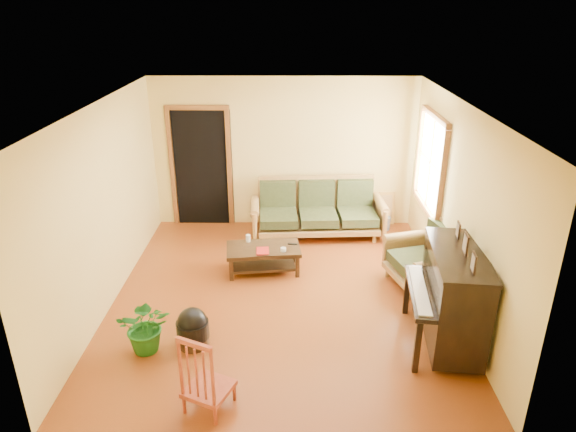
{
  "coord_description": "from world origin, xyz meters",
  "views": [
    {
      "loc": [
        0.15,
        -6.05,
        3.75
      ],
      "look_at": [
        0.09,
        0.2,
        1.1
      ],
      "focal_mm": 32.0,
      "sensor_mm": 36.0,
      "label": 1
    }
  ],
  "objects_px": {
    "sofa": "(318,210)",
    "coffee_table": "(263,259)",
    "red_chair": "(208,370)",
    "ceramic_crock": "(385,223)",
    "potted_plant": "(146,326)",
    "piano": "(453,299)",
    "armchair": "(421,255)",
    "footstool": "(193,332)"
  },
  "relations": [
    {
      "from": "sofa",
      "to": "coffee_table",
      "type": "height_order",
      "value": "sofa"
    },
    {
      "from": "red_chair",
      "to": "ceramic_crock",
      "type": "xyz_separation_m",
      "value": [
        2.44,
        4.31,
        -0.33
      ]
    },
    {
      "from": "coffee_table",
      "to": "potted_plant",
      "type": "distance_m",
      "value": 2.25
    },
    {
      "from": "piano",
      "to": "potted_plant",
      "type": "relative_size",
      "value": 2.04
    },
    {
      "from": "coffee_table",
      "to": "armchair",
      "type": "bearing_deg",
      "value": -9.91
    },
    {
      "from": "red_chair",
      "to": "ceramic_crock",
      "type": "bearing_deg",
      "value": 84.62
    },
    {
      "from": "footstool",
      "to": "ceramic_crock",
      "type": "bearing_deg",
      "value": 50.02
    },
    {
      "from": "sofa",
      "to": "ceramic_crock",
      "type": "distance_m",
      "value": 1.28
    },
    {
      "from": "coffee_table",
      "to": "red_chair",
      "type": "xyz_separation_m",
      "value": [
        -0.39,
        -2.78,
        0.25
      ]
    },
    {
      "from": "coffee_table",
      "to": "potted_plant",
      "type": "xyz_separation_m",
      "value": [
        -1.23,
        -1.89,
        0.13
      ]
    },
    {
      "from": "footstool",
      "to": "piano",
      "type": "bearing_deg",
      "value": 1.44
    },
    {
      "from": "sofa",
      "to": "potted_plant",
      "type": "relative_size",
      "value": 3.38
    },
    {
      "from": "sofa",
      "to": "ceramic_crock",
      "type": "relative_size",
      "value": 9.6
    },
    {
      "from": "potted_plant",
      "to": "piano",
      "type": "bearing_deg",
      "value": 2.8
    },
    {
      "from": "armchair",
      "to": "red_chair",
      "type": "height_order",
      "value": "armchair"
    },
    {
      "from": "sofa",
      "to": "piano",
      "type": "height_order",
      "value": "piano"
    },
    {
      "from": "sofa",
      "to": "potted_plant",
      "type": "height_order",
      "value": "sofa"
    },
    {
      "from": "footstool",
      "to": "red_chair",
      "type": "relative_size",
      "value": 0.42
    },
    {
      "from": "ceramic_crock",
      "to": "armchair",
      "type": "bearing_deg",
      "value": -85.23
    },
    {
      "from": "piano",
      "to": "red_chair",
      "type": "distance_m",
      "value": 2.86
    },
    {
      "from": "coffee_table",
      "to": "footstool",
      "type": "height_order",
      "value": "coffee_table"
    },
    {
      "from": "coffee_table",
      "to": "red_chair",
      "type": "bearing_deg",
      "value": -97.92
    },
    {
      "from": "armchair",
      "to": "sofa",
      "type": "bearing_deg",
      "value": 113.45
    },
    {
      "from": "armchair",
      "to": "ceramic_crock",
      "type": "bearing_deg",
      "value": 78.82
    },
    {
      "from": "piano",
      "to": "red_chair",
      "type": "bearing_deg",
      "value": -151.99
    },
    {
      "from": "piano",
      "to": "ceramic_crock",
      "type": "distance_m",
      "value": 3.29
    },
    {
      "from": "armchair",
      "to": "piano",
      "type": "relative_size",
      "value": 0.7
    },
    {
      "from": "piano",
      "to": "red_chair",
      "type": "height_order",
      "value": "piano"
    },
    {
      "from": "coffee_table",
      "to": "red_chair",
      "type": "height_order",
      "value": "red_chair"
    },
    {
      "from": "red_chair",
      "to": "ceramic_crock",
      "type": "distance_m",
      "value": 4.96
    },
    {
      "from": "ceramic_crock",
      "to": "piano",
      "type": "bearing_deg",
      "value": -86.31
    },
    {
      "from": "sofa",
      "to": "red_chair",
      "type": "xyz_separation_m",
      "value": [
        -1.25,
        -4.04,
        -0.03
      ]
    },
    {
      "from": "sofa",
      "to": "red_chair",
      "type": "relative_size",
      "value": 2.49
    },
    {
      "from": "piano",
      "to": "footstool",
      "type": "bearing_deg",
      "value": -172.41
    },
    {
      "from": "armchair",
      "to": "potted_plant",
      "type": "xyz_separation_m",
      "value": [
        -3.45,
        -1.5,
        -0.14
      ]
    },
    {
      "from": "piano",
      "to": "footstool",
      "type": "xyz_separation_m",
      "value": [
        -2.99,
        -0.08,
        -0.41
      ]
    },
    {
      "from": "sofa",
      "to": "armchair",
      "type": "xyz_separation_m",
      "value": [
        1.36,
        -1.65,
        -0.01
      ]
    },
    {
      "from": "coffee_table",
      "to": "armchair",
      "type": "height_order",
      "value": "armchair"
    },
    {
      "from": "red_chair",
      "to": "potted_plant",
      "type": "distance_m",
      "value": 1.23
    },
    {
      "from": "sofa",
      "to": "red_chair",
      "type": "height_order",
      "value": "sofa"
    },
    {
      "from": "armchair",
      "to": "ceramic_crock",
      "type": "xyz_separation_m",
      "value": [
        -0.16,
        1.92,
        -0.35
      ]
    },
    {
      "from": "footstool",
      "to": "red_chair",
      "type": "distance_m",
      "value": 1.08
    }
  ]
}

